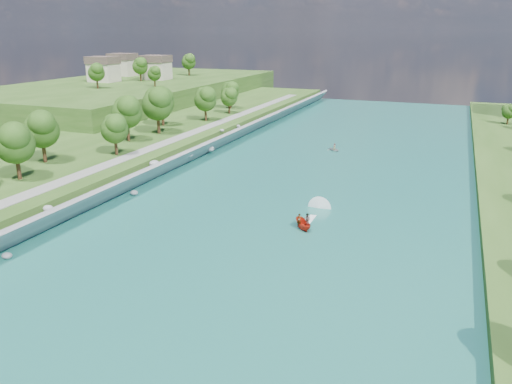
% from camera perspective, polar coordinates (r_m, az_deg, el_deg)
% --- Properties ---
extents(ground, '(260.00, 260.00, 0.00)m').
position_cam_1_polar(ground, '(64.34, -0.70, -5.62)').
color(ground, '#2D5119').
rests_on(ground, ground).
extents(river_water, '(55.00, 240.00, 0.10)m').
position_cam_1_polar(river_water, '(81.96, 4.62, -0.36)').
color(river_water, '#175659').
rests_on(river_water, ground).
extents(berm_west, '(45.00, 240.00, 3.50)m').
position_cam_1_polar(berm_west, '(106.69, -21.99, 3.66)').
color(berm_west, '#2D5119').
rests_on(berm_west, ground).
extents(ridge_west, '(60.00, 120.00, 9.00)m').
position_cam_1_polar(ridge_west, '(183.91, -13.57, 10.86)').
color(ridge_west, '#2D5119').
rests_on(ridge_west, ground).
extents(riprap_bank, '(4.29, 236.00, 4.42)m').
position_cam_1_polar(riprap_bank, '(91.05, -11.31, 2.37)').
color(riprap_bank, slate).
rests_on(riprap_bank, ground).
extents(riverside_path, '(3.00, 200.00, 0.10)m').
position_cam_1_polar(riverside_path, '(95.22, -14.39, 3.93)').
color(riverside_path, gray).
rests_on(riverside_path, berm_west).
extents(ridge_houses, '(29.50, 29.50, 8.40)m').
position_cam_1_polar(ridge_houses, '(190.74, -14.46, 13.70)').
color(ridge_houses, beige).
rests_on(ridge_houses, ridge_west).
extents(trees_ridge, '(19.78, 55.92, 9.70)m').
position_cam_1_polar(trees_ridge, '(181.47, -11.91, 13.77)').
color(trees_ridge, '#194512').
rests_on(trees_ridge, ridge_west).
extents(motorboat, '(3.60, 18.66, 2.21)m').
position_cam_1_polar(motorboat, '(69.74, 5.83, -3.16)').
color(motorboat, red).
rests_on(motorboat, river_water).
extents(raft, '(3.91, 3.87, 1.62)m').
position_cam_1_polar(raft, '(113.23, 8.95, 4.87)').
color(raft, gray).
rests_on(raft, river_water).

